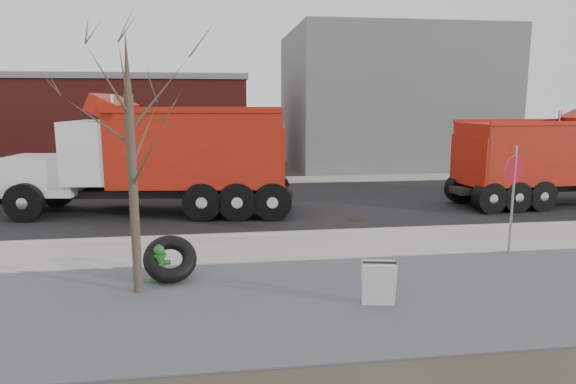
{
  "coord_description": "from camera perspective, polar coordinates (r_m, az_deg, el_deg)",
  "views": [
    {
      "loc": [
        -1.57,
        -12.87,
        3.85
      ],
      "look_at": [
        0.37,
        0.9,
        1.4
      ],
      "focal_mm": 32.0,
      "sensor_mm": 36.0,
      "label": 1
    }
  ],
  "objects": [
    {
      "name": "sidewalk",
      "position": [
        13.76,
        -1.17,
        -6.13
      ],
      "size": [
        60.0,
        2.5,
        0.06
      ],
      "primitive_type": "cube",
      "color": "#9E9B93",
      "rests_on": "ground"
    },
    {
      "name": "building_brick",
      "position": [
        31.06,
        -23.95,
        6.93
      ],
      "size": [
        20.2,
        8.2,
        5.3
      ],
      "color": "maroon",
      "rests_on": "ground"
    },
    {
      "name": "fire_hydrant",
      "position": [
        11.49,
        -14.08,
        -7.88
      ],
      "size": [
        0.48,
        0.46,
        0.84
      ],
      "rotation": [
        0.0,
        0.0,
        0.24
      ],
      "color": "#286A2A",
      "rests_on": "ground"
    },
    {
      "name": "building_grey",
      "position": [
        32.63,
        11.04,
        10.06
      ],
      "size": [
        12.0,
        10.0,
        8.0
      ],
      "color": "slate",
      "rests_on": "ground"
    },
    {
      "name": "dump_truck_red_a",
      "position": [
        21.71,
        27.63,
        3.41
      ],
      "size": [
        8.77,
        2.91,
        3.52
      ],
      "rotation": [
        0.0,
        0.0,
        0.06
      ],
      "color": "black",
      "rests_on": "ground"
    },
    {
      "name": "stop_sign",
      "position": [
        14.03,
        23.82,
        1.14
      ],
      "size": [
        0.71,
        0.32,
        2.79
      ],
      "rotation": [
        0.0,
        0.0,
        0.0
      ],
      "color": "gray",
      "rests_on": "ground"
    },
    {
      "name": "road",
      "position": [
        19.62,
        -3.28,
        -1.32
      ],
      "size": [
        60.0,
        9.4,
        0.02
      ],
      "primitive_type": "cube",
      "color": "black",
      "rests_on": "ground"
    },
    {
      "name": "curb",
      "position": [
        15.0,
        -1.76,
        -4.67
      ],
      "size": [
        60.0,
        0.15,
        0.11
      ],
      "primitive_type": "cube",
      "color": "#9E9B93",
      "rests_on": "ground"
    },
    {
      "name": "bare_tree",
      "position": [
        10.42,
        -17.13,
        6.51
      ],
      "size": [
        3.2,
        3.2,
        5.2
      ],
      "color": "#382D23",
      "rests_on": "ground"
    },
    {
      "name": "ground",
      "position": [
        13.53,
        -1.04,
        -6.55
      ],
      "size": [
        120.0,
        120.0,
        0.0
      ],
      "primitive_type": "plane",
      "color": "#383328",
      "rests_on": "ground"
    },
    {
      "name": "far_sidewalk",
      "position": [
        25.21,
        -4.37,
        1.24
      ],
      "size": [
        60.0,
        2.0,
        0.06
      ],
      "primitive_type": "cube",
      "color": "#9E9B93",
      "rests_on": "ground"
    },
    {
      "name": "gravel_verge",
      "position": [
        10.25,
        1.4,
        -11.98
      ],
      "size": [
        60.0,
        5.0,
        0.03
      ],
      "primitive_type": "cube",
      "color": "slate",
      "rests_on": "ground"
    },
    {
      "name": "truck_tire",
      "position": [
        11.46,
        -12.96,
        -7.24
      ],
      "size": [
        1.29,
        1.2,
        1.02
      ],
      "color": "black",
      "rests_on": "ground"
    },
    {
      "name": "sandwich_board",
      "position": [
        9.99,
        10.06,
        -9.97
      ],
      "size": [
        0.69,
        0.51,
        0.87
      ],
      "rotation": [
        0.0,
        0.0,
        -0.2
      ],
      "color": "silver",
      "rests_on": "ground"
    },
    {
      "name": "dump_truck_red_b",
      "position": [
        18.14,
        -13.91,
        4.03
      ],
      "size": [
        9.85,
        3.83,
        4.05
      ],
      "rotation": [
        0.0,
        0.0,
        3.02
      ],
      "color": "black",
      "rests_on": "ground"
    }
  ]
}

